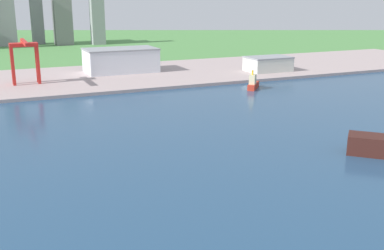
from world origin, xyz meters
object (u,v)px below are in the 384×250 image
object	(u,v)px
tugboat_small	(253,84)
warehouse_main	(121,60)
warehouse_annex	(268,64)
port_crane_red	(24,52)

from	to	relation	value
tugboat_small	warehouse_main	xyz separation A→B (m)	(-74.15, 109.68, 8.93)
tugboat_small	warehouse_annex	world-z (taller)	warehouse_annex
warehouse_main	port_crane_red	bearing A→B (deg)	-159.64
warehouse_annex	warehouse_main	bearing A→B (deg)	158.12
port_crane_red	warehouse_main	bearing A→B (deg)	20.36
warehouse_main	warehouse_annex	distance (m)	135.49
tugboat_small	port_crane_red	distance (m)	178.84
port_crane_red	warehouse_main	size ratio (longest dim) A/B	0.72
tugboat_small	warehouse_annex	bearing A→B (deg)	48.97
warehouse_main	warehouse_annex	world-z (taller)	warehouse_main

